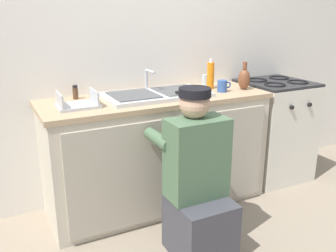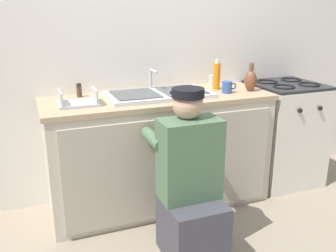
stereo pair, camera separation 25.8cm
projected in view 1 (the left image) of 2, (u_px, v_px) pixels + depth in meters
name	position (u px, v px, depth m)	size (l,w,h in m)	color
ground_plane	(174.00, 219.00, 2.91)	(12.00, 12.00, 0.00)	gray
back_wall	(138.00, 48.00, 3.08)	(6.00, 0.10, 2.50)	silver
counter_cabinet	(157.00, 154.00, 3.02)	(1.75, 0.62, 0.87)	beige
countertop	(156.00, 99.00, 2.89)	(1.79, 0.62, 0.04)	tan
sink_double_basin	(156.00, 94.00, 2.88)	(0.80, 0.44, 0.19)	silver
stove_range	(273.00, 129.00, 3.54)	(0.59, 0.62, 0.94)	silver
plumber_person	(198.00, 188.00, 2.40)	(0.42, 0.61, 1.10)	#3F3F47
spice_bottle_pepper	(75.00, 92.00, 2.80)	(0.04, 0.04, 0.10)	#513823
soap_bottle_orange	(211.00, 75.00, 3.15)	(0.06, 0.06, 0.25)	orange
water_glass	(205.00, 80.00, 3.27)	(0.06, 0.06, 0.10)	#ADC6CC
coffee_mug	(223.00, 86.00, 3.04)	(0.13, 0.08, 0.09)	#335699
vase_decorative	(244.00, 79.00, 3.12)	(0.10, 0.10, 0.23)	brown
dish_rack_tray	(78.00, 104.00, 2.57)	(0.28, 0.22, 0.11)	#B2B7BC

